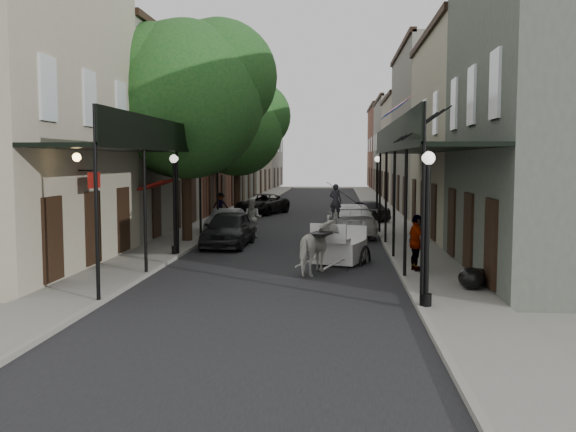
% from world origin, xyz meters
% --- Properties ---
extents(ground, '(140.00, 140.00, 0.00)m').
position_xyz_m(ground, '(0.00, 0.00, 0.00)').
color(ground, gray).
rests_on(ground, ground).
extents(road, '(8.00, 90.00, 0.01)m').
position_xyz_m(road, '(0.00, 20.00, 0.01)').
color(road, black).
rests_on(road, ground).
extents(sidewalk_left, '(2.20, 90.00, 0.12)m').
position_xyz_m(sidewalk_left, '(-5.00, 20.00, 0.06)').
color(sidewalk_left, gray).
rests_on(sidewalk_left, ground).
extents(sidewalk_right, '(2.20, 90.00, 0.12)m').
position_xyz_m(sidewalk_right, '(5.00, 20.00, 0.06)').
color(sidewalk_right, gray).
rests_on(sidewalk_right, ground).
extents(building_row_left, '(5.00, 80.00, 10.50)m').
position_xyz_m(building_row_left, '(-8.60, 30.00, 5.25)').
color(building_row_left, '#A7A086').
rests_on(building_row_left, ground).
extents(building_row_right, '(5.00, 80.00, 10.50)m').
position_xyz_m(building_row_right, '(8.60, 30.00, 5.25)').
color(building_row_right, gray).
rests_on(building_row_right, ground).
extents(gallery_left, '(2.20, 18.05, 4.88)m').
position_xyz_m(gallery_left, '(-4.79, 6.98, 4.05)').
color(gallery_left, black).
rests_on(gallery_left, sidewalk_left).
extents(gallery_right, '(2.20, 18.05, 4.88)m').
position_xyz_m(gallery_right, '(4.79, 6.98, 4.05)').
color(gallery_right, black).
rests_on(gallery_right, sidewalk_right).
extents(tree_near, '(7.31, 6.80, 9.63)m').
position_xyz_m(tree_near, '(-4.20, 10.18, 6.49)').
color(tree_near, '#382619').
rests_on(tree_near, sidewalk_left).
extents(tree_far, '(6.45, 6.00, 8.61)m').
position_xyz_m(tree_far, '(-4.25, 24.18, 5.84)').
color(tree_far, '#382619').
rests_on(tree_far, sidewalk_left).
extents(lamppost_right_near, '(0.32, 0.32, 3.71)m').
position_xyz_m(lamppost_right_near, '(4.10, -2.00, 2.05)').
color(lamppost_right_near, black).
rests_on(lamppost_right_near, sidewalk_right).
extents(lamppost_left, '(0.32, 0.32, 3.71)m').
position_xyz_m(lamppost_left, '(-4.10, 6.00, 2.05)').
color(lamppost_left, black).
rests_on(lamppost_left, sidewalk_left).
extents(lamppost_right_far, '(0.32, 0.32, 3.71)m').
position_xyz_m(lamppost_right_far, '(4.10, 18.00, 2.05)').
color(lamppost_right_far, black).
rests_on(lamppost_right_far, sidewalk_right).
extents(horse, '(1.48, 2.20, 1.70)m').
position_xyz_m(horse, '(1.38, 2.75, 0.85)').
color(horse, silver).
rests_on(horse, ground).
extents(carriage, '(2.23, 2.81, 2.84)m').
position_xyz_m(carriage, '(2.18, 5.27, 1.10)').
color(carriage, black).
rests_on(carriage, ground).
extents(pedestrian_walking, '(1.00, 0.84, 1.85)m').
position_xyz_m(pedestrian_walking, '(-2.00, 12.12, 0.92)').
color(pedestrian_walking, '#AEACA4').
rests_on(pedestrian_walking, ground).
extents(pedestrian_sidewalk_left, '(1.00, 0.60, 1.52)m').
position_xyz_m(pedestrian_sidewalk_left, '(-5.21, 21.26, 0.88)').
color(pedestrian_sidewalk_left, gray).
rests_on(pedestrian_sidewalk_left, sidewalk_left).
extents(pedestrian_sidewalk_right, '(0.70, 1.13, 1.79)m').
position_xyz_m(pedestrian_sidewalk_right, '(4.46, 2.95, 1.02)').
color(pedestrian_sidewalk_right, gray).
rests_on(pedestrian_sidewalk_right, sidewalk_right).
extents(car_left_near, '(1.94, 4.48, 1.50)m').
position_xyz_m(car_left_near, '(-2.60, 9.00, 0.75)').
color(car_left_near, black).
rests_on(car_left_near, ground).
extents(car_left_mid, '(1.57, 3.73, 1.20)m').
position_xyz_m(car_left_mid, '(-3.60, 14.00, 0.60)').
color(car_left_mid, '#9A9A9F').
rests_on(car_left_mid, ground).
extents(car_left_far, '(3.67, 5.37, 1.37)m').
position_xyz_m(car_left_far, '(-3.11, 25.09, 0.68)').
color(car_left_far, black).
rests_on(car_left_far, ground).
extents(car_right_near, '(2.51, 5.47, 1.55)m').
position_xyz_m(car_right_near, '(2.60, 13.28, 0.78)').
color(car_right_near, silver).
rests_on(car_right_near, ground).
extents(car_right_far, '(2.98, 4.24, 1.34)m').
position_xyz_m(car_right_far, '(3.60, 20.28, 0.67)').
color(car_right_far, black).
rests_on(car_right_far, ground).
extents(trash_bags, '(0.97, 1.12, 0.61)m').
position_xyz_m(trash_bags, '(5.72, 0.27, 0.40)').
color(trash_bags, black).
rests_on(trash_bags, sidewalk_right).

